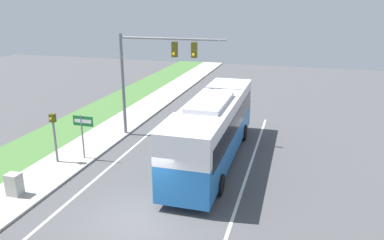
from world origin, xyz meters
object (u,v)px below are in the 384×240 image
(bus, at_px, (214,126))
(utility_cabinet, at_px, (14,184))
(street_sign, at_px, (83,128))
(signal_gantry, at_px, (152,65))
(pedestrian_signal, at_px, (54,130))

(bus, relative_size, utility_cabinet, 11.53)
(utility_cabinet, bearing_deg, street_sign, 80.23)
(signal_gantry, xyz_separation_m, street_sign, (-2.32, -4.47, -2.87))
(signal_gantry, xyz_separation_m, pedestrian_signal, (-3.50, -5.35, -2.78))
(bus, height_order, pedestrian_signal, bus)
(bus, bearing_deg, pedestrian_signal, -160.80)
(street_sign, xyz_separation_m, utility_cabinet, (-0.79, -4.57, -1.22))
(bus, xyz_separation_m, street_sign, (-6.85, -1.92, -0.17))
(signal_gantry, relative_size, utility_cabinet, 6.52)
(pedestrian_signal, relative_size, utility_cabinet, 2.76)
(signal_gantry, bearing_deg, utility_cabinet, -108.95)
(signal_gantry, distance_m, pedestrian_signal, 6.98)
(signal_gantry, bearing_deg, street_sign, -117.40)
(bus, relative_size, pedestrian_signal, 4.18)
(pedestrian_signal, bearing_deg, street_sign, 36.64)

